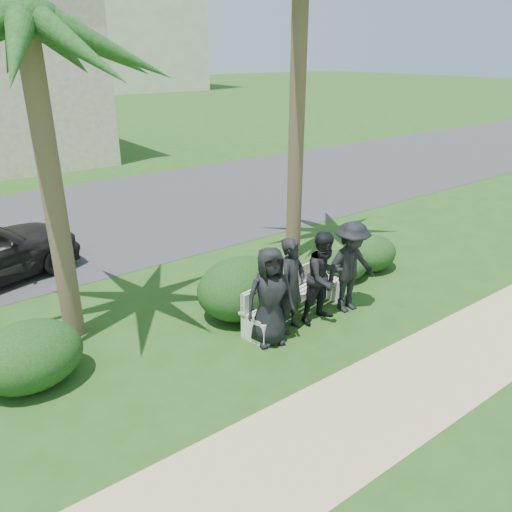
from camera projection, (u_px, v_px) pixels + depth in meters
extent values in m
plane|color=#224814|center=(293.00, 341.00, 7.85)|extent=(160.00, 160.00, 0.00)
cube|color=tan|center=(383.00, 401.00, 6.51)|extent=(30.00, 1.60, 0.01)
cube|color=#2D2D30|center=(104.00, 216.00, 13.78)|extent=(160.00, 8.00, 0.01)
cube|color=#A5998A|center=(297.00, 297.00, 8.38)|extent=(2.22, 0.87, 0.04)
cube|color=#A5998A|center=(289.00, 280.00, 8.45)|extent=(2.14, 0.41, 0.25)
cube|color=beige|center=(248.00, 326.00, 7.90)|extent=(0.23, 0.51, 0.40)
cube|color=beige|center=(339.00, 292.00, 9.02)|extent=(0.23, 0.51, 0.40)
imported|color=black|center=(270.00, 297.00, 7.54)|extent=(0.88, 0.70, 1.58)
imported|color=black|center=(292.00, 285.00, 7.89)|extent=(0.67, 0.55, 1.59)
imported|color=black|center=(324.00, 277.00, 8.19)|extent=(0.77, 0.60, 1.58)
imported|color=black|center=(351.00, 267.00, 8.51)|extent=(1.09, 0.67, 1.63)
ellipsoid|color=black|center=(29.00, 354.00, 6.70)|extent=(1.42, 1.17, 0.92)
ellipsoid|color=black|center=(244.00, 289.00, 8.82)|extent=(1.02, 0.84, 0.66)
ellipsoid|color=black|center=(242.00, 286.00, 8.47)|extent=(1.62, 1.34, 1.05)
ellipsoid|color=black|center=(345.00, 264.00, 9.88)|extent=(0.98, 0.81, 0.64)
ellipsoid|color=black|center=(371.00, 252.00, 10.32)|extent=(1.14, 0.95, 0.75)
cylinder|color=brown|center=(53.00, 194.00, 7.18)|extent=(0.32, 0.32, 4.64)
cylinder|color=brown|center=(297.00, 118.00, 10.01)|extent=(0.32, 0.32, 5.97)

